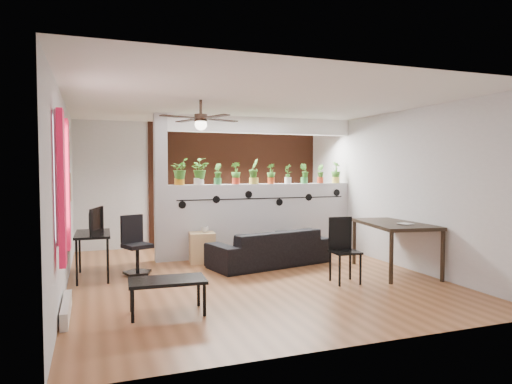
% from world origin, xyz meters
% --- Properties ---
extents(room_shell, '(6.30, 7.10, 2.90)m').
position_xyz_m(room_shell, '(0.00, 0.00, 1.30)').
color(room_shell, brown).
rests_on(room_shell, ground).
extents(partition_wall, '(3.60, 0.18, 1.35)m').
position_xyz_m(partition_wall, '(0.80, 1.50, 0.68)').
color(partition_wall, '#BCBCC1').
rests_on(partition_wall, ground).
extents(ceiling_header, '(3.60, 0.18, 0.30)m').
position_xyz_m(ceiling_header, '(0.80, 1.50, 2.45)').
color(ceiling_header, white).
rests_on(ceiling_header, room_shell).
extents(pier_column, '(0.22, 0.20, 2.60)m').
position_xyz_m(pier_column, '(-1.11, 1.50, 1.30)').
color(pier_column, '#BCBCC1').
rests_on(pier_column, ground).
extents(brick_panel, '(3.90, 0.05, 2.60)m').
position_xyz_m(brick_panel, '(0.80, 2.97, 1.30)').
color(brick_panel, '#AB5131').
rests_on(brick_panel, ground).
extents(vine_decal, '(3.31, 0.01, 0.30)m').
position_xyz_m(vine_decal, '(0.80, 1.40, 1.08)').
color(vine_decal, black).
rests_on(vine_decal, partition_wall).
extents(window_assembly, '(0.09, 1.30, 1.55)m').
position_xyz_m(window_assembly, '(-2.56, -1.20, 1.51)').
color(window_assembly, white).
rests_on(window_assembly, room_shell).
extents(baseboard_heater, '(0.08, 1.00, 0.18)m').
position_xyz_m(baseboard_heater, '(-2.54, -1.20, 0.09)').
color(baseboard_heater, silver).
rests_on(baseboard_heater, ground).
extents(corkboard, '(0.03, 0.60, 0.45)m').
position_xyz_m(corkboard, '(-2.58, 0.95, 1.35)').
color(corkboard, olive).
rests_on(corkboard, room_shell).
extents(framed_art, '(0.03, 0.34, 0.44)m').
position_xyz_m(framed_art, '(-2.58, 0.90, 1.85)').
color(framed_art, '#8C7259').
rests_on(framed_art, room_shell).
extents(ceiling_fan, '(1.19, 1.19, 0.43)m').
position_xyz_m(ceiling_fan, '(-0.80, -0.30, 2.31)').
color(ceiling_fan, black).
rests_on(ceiling_fan, room_shell).
extents(potted_plant_0, '(0.27, 0.30, 0.48)m').
position_xyz_m(potted_plant_0, '(-0.78, 1.50, 1.60)').
color(potted_plant_0, orange).
rests_on(potted_plant_0, partition_wall).
extents(potted_plant_1, '(0.30, 0.32, 0.48)m').
position_xyz_m(potted_plant_1, '(-0.43, 1.50, 1.60)').
color(potted_plant_1, white).
rests_on(potted_plant_1, partition_wall).
extents(potted_plant_2, '(0.18, 0.21, 0.39)m').
position_xyz_m(potted_plant_2, '(-0.08, 1.50, 1.56)').
color(potted_plant_2, '#318942').
rests_on(potted_plant_2, partition_wall).
extents(potted_plant_3, '(0.21, 0.17, 0.41)m').
position_xyz_m(potted_plant_3, '(0.27, 1.50, 1.57)').
color(potted_plant_3, red).
rests_on(potted_plant_3, partition_wall).
extents(potted_plant_4, '(0.31, 0.32, 0.48)m').
position_xyz_m(potted_plant_4, '(0.62, 1.50, 1.60)').
color(potted_plant_4, gold).
rests_on(potted_plant_4, partition_wall).
extents(potted_plant_5, '(0.23, 0.21, 0.38)m').
position_xyz_m(potted_plant_5, '(0.98, 1.50, 1.55)').
color(potted_plant_5, '#CF4618').
rests_on(potted_plant_5, partition_wall).
extents(potted_plant_6, '(0.23, 0.21, 0.38)m').
position_xyz_m(potted_plant_6, '(1.33, 1.50, 1.55)').
color(potted_plant_6, white).
rests_on(potted_plant_6, partition_wall).
extents(potted_plant_7, '(0.25, 0.24, 0.39)m').
position_xyz_m(potted_plant_7, '(1.68, 1.50, 1.56)').
color(potted_plant_7, '#349041').
rests_on(potted_plant_7, partition_wall).
extents(potted_plant_8, '(0.16, 0.19, 0.37)m').
position_xyz_m(potted_plant_8, '(2.03, 1.50, 1.55)').
color(potted_plant_8, '#C33E1F').
rests_on(potted_plant_8, partition_wall).
extents(potted_plant_9, '(0.27, 0.25, 0.43)m').
position_xyz_m(potted_plant_9, '(2.38, 1.50, 1.58)').
color(potted_plant_9, '#E5D151').
rests_on(potted_plant_9, partition_wall).
extents(sofa, '(2.10, 1.20, 0.58)m').
position_xyz_m(sofa, '(0.58, 0.57, 0.29)').
color(sofa, black).
rests_on(sofa, ground).
extents(cube_shelf, '(0.47, 0.43, 0.53)m').
position_xyz_m(cube_shelf, '(-0.46, 1.16, 0.26)').
color(cube_shelf, tan).
rests_on(cube_shelf, ground).
extents(cup, '(0.17, 0.17, 0.11)m').
position_xyz_m(cup, '(-0.41, 1.16, 0.58)').
color(cup, gray).
rests_on(cup, cube_shelf).
extents(computer_desk, '(0.52, 0.96, 0.68)m').
position_xyz_m(computer_desk, '(-2.25, 0.61, 0.62)').
color(computer_desk, black).
rests_on(computer_desk, ground).
extents(monitor, '(0.36, 0.16, 0.20)m').
position_xyz_m(monitor, '(-2.25, 0.76, 0.78)').
color(monitor, black).
rests_on(monitor, computer_desk).
extents(office_chair, '(0.49, 0.50, 0.90)m').
position_xyz_m(office_chair, '(-1.63, 0.65, 0.40)').
color(office_chair, black).
rests_on(office_chair, ground).
extents(dining_table, '(1.12, 1.58, 0.79)m').
position_xyz_m(dining_table, '(2.25, -0.60, 0.71)').
color(dining_table, black).
rests_on(dining_table, ground).
extents(book, '(0.19, 0.23, 0.02)m').
position_xyz_m(book, '(2.15, -0.90, 0.80)').
color(book, gray).
rests_on(book, dining_table).
extents(folding_chair, '(0.41, 0.41, 0.94)m').
position_xyz_m(folding_chair, '(1.16, -0.85, 0.55)').
color(folding_chair, black).
rests_on(folding_chair, ground).
extents(coffee_table, '(0.88, 0.52, 0.40)m').
position_xyz_m(coffee_table, '(-1.47, -1.47, 0.36)').
color(coffee_table, black).
rests_on(coffee_table, ground).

